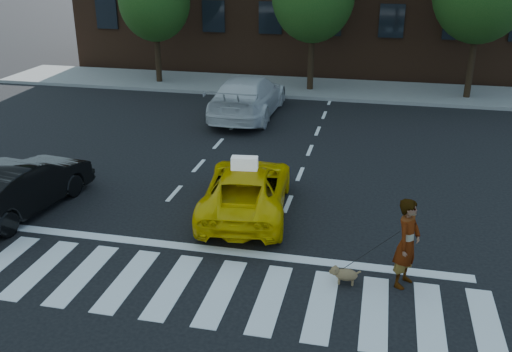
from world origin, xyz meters
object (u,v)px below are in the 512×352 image
(taxi, at_px, (247,189))
(white_suv, at_px, (248,96))
(woman, at_px, (407,243))
(dog, at_px, (344,274))
(black_sedan, at_px, (21,186))

(taxi, bearing_deg, white_suv, -83.57)
(woman, bearing_deg, white_suv, 52.31)
(taxi, distance_m, dog, 3.98)
(woman, xyz_separation_m, dog, (-1.18, -0.23, -0.73))
(black_sedan, bearing_deg, woman, 179.11)
(dog, bearing_deg, black_sedan, 166.81)
(black_sedan, distance_m, white_suv, 10.57)
(black_sedan, bearing_deg, white_suv, -102.45)
(black_sedan, xyz_separation_m, dog, (8.35, -1.63, -0.48))
(woman, bearing_deg, taxi, 80.55)
(taxi, relative_size, black_sedan, 1.06)
(white_suv, bearing_deg, taxi, 103.45)
(taxi, xyz_separation_m, black_sedan, (-5.63, -1.25, 0.07))
(black_sedan, bearing_deg, taxi, -160.06)
(taxi, distance_m, black_sedan, 5.77)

